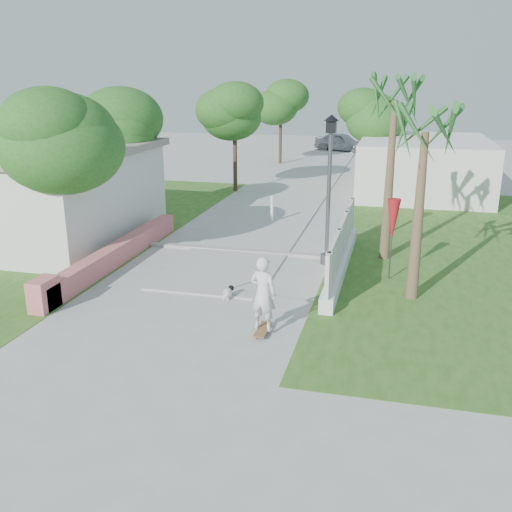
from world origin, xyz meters
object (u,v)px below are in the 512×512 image
(skateboarder, at_px, (244,287))
(parked_car, at_px, (341,142))
(bollard, at_px, (272,209))
(dog, at_px, (228,292))
(street_lamp, at_px, (329,185))
(patio_umbrella, at_px, (393,221))

(skateboarder, distance_m, parked_car, 32.50)
(bollard, height_order, parked_car, parked_car)
(dog, height_order, parked_car, parked_car)
(dog, bearing_deg, bollard, 109.57)
(street_lamp, bearing_deg, bollard, 120.96)
(patio_umbrella, bearing_deg, dog, -147.39)
(street_lamp, relative_size, parked_car, 1.08)
(patio_umbrella, xyz_separation_m, skateboarder, (-3.27, -3.49, -0.93))
(bollard, height_order, skateboarder, skateboarder)
(street_lamp, bearing_deg, dog, -120.24)
(patio_umbrella, xyz_separation_m, dog, (-3.96, -2.53, -1.50))
(street_lamp, relative_size, skateboarder, 1.87)
(street_lamp, height_order, dog, street_lamp)
(parked_car, bearing_deg, skateboarder, -156.75)
(bollard, distance_m, skateboarder, 9.09)
(dog, bearing_deg, parked_car, 105.76)
(bollard, xyz_separation_m, skateboarder, (1.33, -8.99, 0.17))
(street_lamp, distance_m, skateboarder, 4.99)
(patio_umbrella, distance_m, parked_car, 29.33)
(patio_umbrella, bearing_deg, bollard, 129.91)
(parked_car, bearing_deg, street_lamp, -153.64)
(bollard, relative_size, skateboarder, 0.46)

